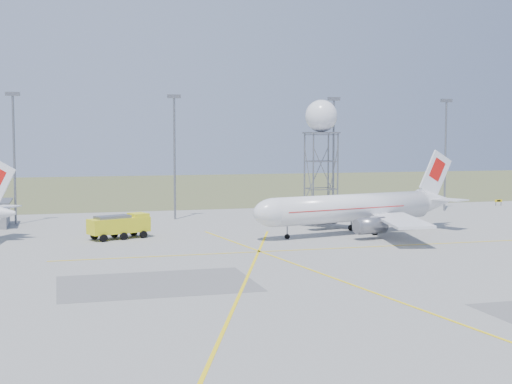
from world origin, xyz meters
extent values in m
plane|color=#9A9A95|center=(0.00, 0.00, 0.00)|extent=(400.00, 400.00, 0.00)
cube|color=#556537|center=(0.00, 140.00, 0.01)|extent=(400.00, 120.00, 0.03)
cylinder|color=slate|center=(-35.00, 66.00, 10.00)|extent=(0.36, 0.36, 20.00)
cube|color=slate|center=(-35.00, 66.00, 20.20)|extent=(2.20, 0.50, 0.60)
cylinder|color=slate|center=(-10.00, 66.00, 10.00)|extent=(0.36, 0.36, 20.00)
cube|color=slate|center=(-10.00, 66.00, 20.20)|extent=(2.20, 0.50, 0.60)
cylinder|color=slate|center=(18.00, 66.00, 10.00)|extent=(0.36, 0.36, 20.00)
cube|color=slate|center=(18.00, 66.00, 20.20)|extent=(2.20, 0.50, 0.60)
cylinder|color=slate|center=(40.00, 66.00, 10.00)|extent=(0.36, 0.36, 20.00)
cube|color=slate|center=(40.00, 66.00, 20.20)|extent=(2.20, 0.50, 0.60)
cylinder|color=black|center=(55.00, 72.00, 0.40)|extent=(0.10, 0.10, 0.80)
cylinder|color=black|center=(56.20, 72.00, 0.40)|extent=(0.10, 0.10, 0.80)
cube|color=yellow|center=(55.60, 72.00, 0.95)|extent=(1.60, 0.15, 0.50)
cube|color=black|center=(55.60, 71.92, 0.95)|extent=(0.80, 0.03, 0.30)
cylinder|color=white|center=(11.05, 41.63, 3.67)|extent=(25.34, 9.55, 3.87)
ellipsoid|color=white|center=(-1.18, 38.74, 3.67)|extent=(6.91, 5.19, 3.87)
cube|color=black|center=(-2.31, 38.47, 4.25)|extent=(1.91, 2.41, 0.94)
cone|color=white|center=(26.09, 45.20, 3.96)|extent=(6.53, 5.10, 3.87)
cube|color=white|center=(26.09, 45.20, 8.02)|extent=(6.09, 1.71, 7.27)
cube|color=red|center=(26.28, 45.24, 8.70)|extent=(3.32, 1.09, 3.73)
cube|color=white|center=(24.91, 48.09, 4.45)|extent=(4.23, 5.88, 0.17)
cube|color=white|center=(26.34, 42.07, 4.45)|extent=(4.23, 5.88, 0.17)
cube|color=white|center=(10.45, 50.43, 2.71)|extent=(13.39, 14.90, 0.35)
cube|color=white|center=(14.46, 33.50, 2.71)|extent=(7.92, 16.10, 0.35)
cylinder|color=slate|center=(8.82, 46.87, 1.84)|extent=(4.46, 3.10, 2.22)
cylinder|color=slate|center=(11.40, 35.96, 1.84)|extent=(4.46, 3.10, 2.22)
cube|color=red|center=(9.17, 41.19, 3.77)|extent=(19.71, 8.25, 0.12)
cylinder|color=black|center=(0.70, 39.18, 0.43)|extent=(0.81, 0.81, 0.87)
cube|color=black|center=(12.93, 42.08, 0.43)|extent=(2.28, 5.87, 0.87)
cylinder|color=slate|center=(12.93, 42.08, 0.87)|extent=(0.28, 0.28, 1.74)
cube|color=white|center=(-35.97, 50.44, 4.18)|extent=(4.46, 5.70, 0.16)
cylinder|color=slate|center=(12.72, 61.79, 7.15)|extent=(0.26, 0.26, 14.29)
cylinder|color=slate|center=(17.11, 61.79, 7.15)|extent=(0.26, 0.26, 14.29)
cylinder|color=slate|center=(17.11, 66.19, 7.15)|extent=(0.26, 0.26, 14.29)
cylinder|color=slate|center=(12.72, 66.19, 7.15)|extent=(0.26, 0.26, 14.29)
cube|color=slate|center=(14.91, 63.99, 14.29)|extent=(5.00, 5.00, 0.27)
sphere|color=white|center=(14.91, 63.99, 17.15)|extent=(5.50, 5.50, 5.50)
cube|color=yellow|center=(-20.87, 45.55, 1.81)|extent=(8.59, 5.54, 2.00)
cube|color=yellow|center=(-18.17, 46.62, 2.63)|extent=(2.96, 3.16, 1.27)
cube|color=black|center=(-17.58, 46.86, 2.72)|extent=(0.95, 2.22, 0.91)
cube|color=slate|center=(-21.71, 45.22, 2.99)|extent=(5.02, 3.70, 0.36)
camera|label=1|loc=(-28.78, -50.30, 13.61)|focal=50.00mm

